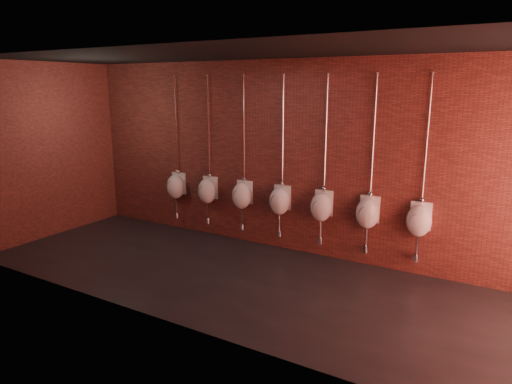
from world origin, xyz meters
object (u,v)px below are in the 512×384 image
at_px(urinal_2, 242,195).
at_px(urinal_5, 368,212).
at_px(urinal_3, 280,200).
at_px(urinal_4, 322,206).
at_px(urinal_6, 419,219).
at_px(urinal_0, 176,186).
at_px(urinal_1, 207,190).

bearing_deg(urinal_2, urinal_5, 0.00).
xyz_separation_m(urinal_3, urinal_4, (0.76, 0.00, 0.00)).
relative_size(urinal_4, urinal_6, 1.00).
bearing_deg(urinal_5, urinal_4, 180.00).
relative_size(urinal_2, urinal_3, 1.00).
relative_size(urinal_3, urinal_4, 1.00).
bearing_deg(urinal_2, urinal_6, 0.00).
bearing_deg(urinal_3, urinal_6, 0.00).
distance_m(urinal_0, urinal_5, 3.79).
bearing_deg(urinal_5, urinal_0, 180.00).
relative_size(urinal_3, urinal_6, 1.00).
bearing_deg(urinal_4, urinal_2, 180.00).
relative_size(urinal_0, urinal_1, 1.00).
height_order(urinal_4, urinal_5, same).
height_order(urinal_2, urinal_6, same).
xyz_separation_m(urinal_0, urinal_5, (3.79, 0.00, 0.00)).
xyz_separation_m(urinal_1, urinal_4, (2.27, 0.00, 0.00)).
relative_size(urinal_4, urinal_5, 1.00).
height_order(urinal_1, urinal_3, same).
xyz_separation_m(urinal_0, urinal_3, (2.27, 0.00, 0.00)).
bearing_deg(urinal_1, urinal_4, 0.00).
height_order(urinal_0, urinal_2, same).
bearing_deg(urinal_1, urinal_6, 0.00).
bearing_deg(urinal_5, urinal_1, 180.00).
relative_size(urinal_2, urinal_6, 1.00).
bearing_deg(urinal_6, urinal_4, 180.00).
height_order(urinal_3, urinal_4, same).
distance_m(urinal_1, urinal_2, 0.76).
bearing_deg(urinal_6, urinal_5, 180.00).
bearing_deg(urinal_1, urinal_5, 0.00).
height_order(urinal_1, urinal_4, same).
xyz_separation_m(urinal_5, urinal_6, (0.76, 0.00, 0.00)).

